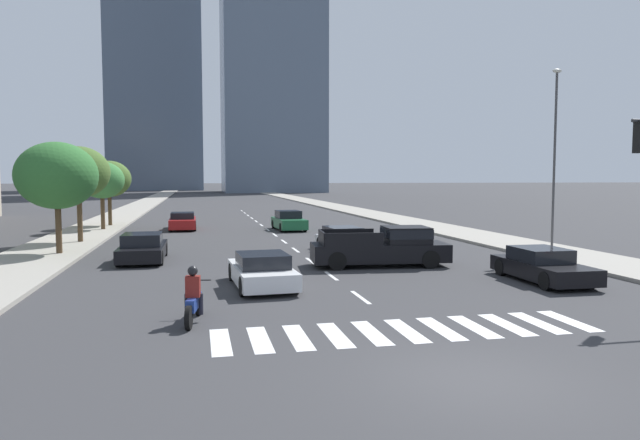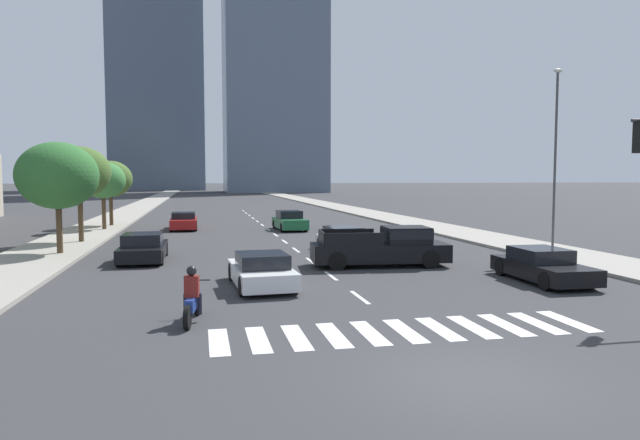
% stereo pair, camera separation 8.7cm
% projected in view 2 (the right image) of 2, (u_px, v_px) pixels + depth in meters
% --- Properties ---
extents(ground_plane, '(800.00, 800.00, 0.00)m').
position_uv_depth(ground_plane, '(471.00, 380.00, 10.52)').
color(ground_plane, '#333335').
extents(sidewalk_east, '(4.00, 260.00, 0.15)m').
position_uv_depth(sidewalk_east, '(434.00, 227.00, 42.32)').
color(sidewalk_east, gray).
rests_on(sidewalk_east, ground).
extents(sidewalk_west, '(4.00, 260.00, 0.15)m').
position_uv_depth(sidewalk_west, '(85.00, 234.00, 37.22)').
color(sidewalk_west, gray).
rests_on(sidewalk_west, ground).
extents(crosswalk_near, '(9.45, 2.22, 0.01)m').
position_uv_depth(crosswalk_near, '(405.00, 331.00, 13.91)').
color(crosswalk_near, silver).
rests_on(crosswalk_near, ground).
extents(lane_divider_center, '(0.14, 50.00, 0.01)m').
position_uv_depth(lane_divider_center, '(268.00, 229.00, 41.22)').
color(lane_divider_center, silver).
rests_on(lane_divider_center, ground).
extents(motorcycle_lead, '(0.71, 2.12, 1.49)m').
position_uv_depth(motorcycle_lead, '(193.00, 300.00, 14.72)').
color(motorcycle_lead, black).
rests_on(motorcycle_lead, ground).
extents(pickup_truck, '(5.90, 2.48, 1.67)m').
position_uv_depth(pickup_truck, '(386.00, 247.00, 24.10)').
color(pickup_truck, black).
rests_on(pickup_truck, ground).
extents(sedan_green_0, '(2.07, 4.44, 1.39)m').
position_uv_depth(sedan_green_0, '(290.00, 221.00, 40.85)').
color(sedan_green_0, '#1E6038').
rests_on(sedan_green_0, ground).
extents(sedan_black_1, '(1.96, 4.45, 1.20)m').
position_uv_depth(sedan_black_1, '(542.00, 266.00, 20.51)').
color(sedan_black_1, black).
rests_on(sedan_black_1, ground).
extents(sedan_black_2, '(1.96, 4.52, 1.27)m').
position_uv_depth(sedan_black_2, '(143.00, 248.00, 25.56)').
color(sedan_black_2, black).
rests_on(sedan_black_2, ground).
extents(sedan_white_3, '(2.09, 4.33, 1.19)m').
position_uv_depth(sedan_white_3, '(262.00, 271.00, 19.45)').
color(sedan_white_3, silver).
rests_on(sedan_white_3, ground).
extents(sedan_red_4, '(1.91, 4.68, 1.25)m').
position_uv_depth(sedan_red_4, '(184.00, 221.00, 41.24)').
color(sedan_red_4, maroon).
rests_on(sedan_red_4, ground).
extents(sedan_silver_5, '(2.13, 4.60, 1.28)m').
position_uv_depth(sedan_silver_5, '(344.00, 241.00, 28.52)').
color(sedan_silver_5, '#B7BABF').
rests_on(sedan_silver_5, ground).
extents(street_lamp_east, '(0.50, 0.24, 8.98)m').
position_uv_depth(street_lamp_east, '(556.00, 147.00, 28.31)').
color(street_lamp_east, '#3F3F42').
rests_on(street_lamp_east, sidewalk_east).
extents(street_tree_nearest, '(3.75, 3.75, 5.30)m').
position_uv_depth(street_tree_nearest, '(58.00, 176.00, 26.95)').
color(street_tree_nearest, '#4C3823').
rests_on(street_tree_nearest, sidewalk_west).
extents(street_tree_second, '(3.42, 3.42, 5.37)m').
position_uv_depth(street_tree_second, '(79.00, 172.00, 31.88)').
color(street_tree_second, '#4C3823').
rests_on(street_tree_second, sidewalk_west).
extents(street_tree_third, '(3.05, 3.05, 4.74)m').
position_uv_depth(street_tree_third, '(103.00, 180.00, 39.74)').
color(street_tree_third, '#4C3823').
rests_on(street_tree_third, sidewalk_west).
extents(street_tree_fourth, '(3.24, 3.24, 4.90)m').
position_uv_depth(street_tree_fourth, '(110.00, 179.00, 43.01)').
color(street_tree_fourth, '#4C3823').
rests_on(street_tree_fourth, sidewalk_west).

